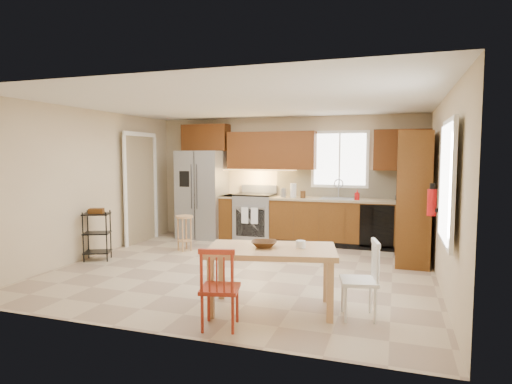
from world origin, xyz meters
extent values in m
plane|color=tan|center=(0.00, 0.00, 0.00)|extent=(5.50, 5.50, 0.00)
cube|color=silver|center=(0.00, 0.00, 2.50)|extent=(5.50, 5.00, 0.02)
cube|color=#CCB793|center=(0.00, 2.50, 1.25)|extent=(5.50, 0.02, 2.50)
cube|color=#CCB793|center=(0.00, -2.50, 1.25)|extent=(5.50, 0.02, 2.50)
cube|color=#CCB793|center=(-2.75, 0.00, 1.25)|extent=(0.02, 5.00, 2.50)
cube|color=#CCB793|center=(2.75, 0.00, 1.25)|extent=(0.02, 5.00, 2.50)
cube|color=gray|center=(-1.70, 2.12, 0.91)|extent=(0.92, 0.75, 1.82)
cube|color=gray|center=(-0.55, 2.19, 0.46)|extent=(0.76, 0.63, 0.92)
cube|color=#583210|center=(-1.10, 2.20, 0.45)|extent=(0.30, 0.60, 0.90)
cube|color=#583210|center=(1.29, 2.20, 0.45)|extent=(2.92, 0.60, 0.90)
cube|color=black|center=(1.85, 1.91, 0.45)|extent=(0.60, 0.02, 0.78)
cube|color=beige|center=(1.29, 2.48, 1.18)|extent=(2.92, 0.03, 0.55)
cube|color=#54270E|center=(-1.70, 2.33, 2.10)|extent=(1.00, 0.35, 0.55)
cube|color=#54270E|center=(-0.25, 2.33, 1.83)|extent=(1.80, 0.35, 0.75)
cube|color=#54270E|center=(2.25, 2.33, 1.83)|extent=(1.00, 0.35, 0.75)
cube|color=white|center=(1.10, 2.48, 1.65)|extent=(1.12, 0.04, 1.12)
cube|color=gray|center=(1.10, 2.20, 0.86)|extent=(0.62, 0.46, 0.16)
cube|color=#FFBF66|center=(-0.55, 2.30, 1.43)|extent=(1.60, 0.30, 0.01)
imported|color=#B00C0E|center=(1.48, 2.10, 1.00)|extent=(0.09, 0.09, 0.19)
cylinder|color=white|center=(0.25, 2.15, 1.04)|extent=(0.12, 0.12, 0.28)
cylinder|color=gray|center=(0.05, 2.15, 0.99)|extent=(0.11, 0.11, 0.18)
cylinder|color=#512F15|center=(0.45, 2.12, 0.97)|extent=(0.10, 0.10, 0.14)
cube|color=#583210|center=(2.43, 1.20, 1.05)|extent=(0.50, 0.95, 2.10)
cylinder|color=#B00C0E|center=(2.63, 0.15, 1.10)|extent=(0.12, 0.12, 0.36)
cube|color=white|center=(2.68, -1.15, 1.45)|extent=(0.04, 1.02, 1.32)
cube|color=#8C7A59|center=(-2.67, 1.30, 1.05)|extent=(0.04, 0.95, 2.10)
imported|color=#512F15|center=(0.78, -1.50, 0.70)|extent=(0.34, 0.34, 0.07)
cylinder|color=white|center=(1.18, -1.41, 0.73)|extent=(0.11, 0.11, 0.11)
camera|label=1|loc=(2.17, -6.01, 1.74)|focal=30.00mm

